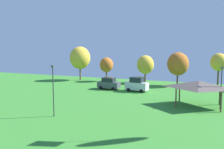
{
  "coord_description": "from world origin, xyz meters",
  "views": [
    {
      "loc": [
        7.5,
        2.94,
        8.27
      ],
      "look_at": [
        1.76,
        17.05,
        6.47
      ],
      "focal_mm": 38.0,
      "sensor_mm": 36.0,
      "label": 1
    }
  ],
  "objects_px": {
    "treeline_tree_0": "(80,58)",
    "treeline_tree_4": "(219,62)",
    "park_pavilion": "(199,84)",
    "parked_car_second_from_left": "(137,84)",
    "treeline_tree_1": "(106,65)",
    "light_post_1": "(53,88)",
    "treeline_tree_2": "(145,65)",
    "parked_car_leftmost": "(109,83)",
    "light_post_2": "(221,85)",
    "treeline_tree_3": "(178,64)"
  },
  "relations": [
    {
      "from": "treeline_tree_0",
      "to": "treeline_tree_4",
      "type": "distance_m",
      "value": 31.31
    },
    {
      "from": "park_pavilion",
      "to": "parked_car_second_from_left",
      "type": "bearing_deg",
      "value": 145.98
    },
    {
      "from": "parked_car_second_from_left",
      "to": "treeline_tree_0",
      "type": "relative_size",
      "value": 0.52
    },
    {
      "from": "treeline_tree_0",
      "to": "treeline_tree_1",
      "type": "bearing_deg",
      "value": 5.63
    },
    {
      "from": "light_post_1",
      "to": "treeline_tree_0",
      "type": "bearing_deg",
      "value": 113.93
    },
    {
      "from": "parked_car_second_from_left",
      "to": "treeline_tree_1",
      "type": "xyz_separation_m",
      "value": [
        -10.39,
        9.79,
        2.64
      ]
    },
    {
      "from": "treeline_tree_1",
      "to": "treeline_tree_2",
      "type": "xyz_separation_m",
      "value": [
        9.29,
        0.77,
        0.26
      ]
    },
    {
      "from": "park_pavilion",
      "to": "light_post_1",
      "type": "distance_m",
      "value": 19.56
    },
    {
      "from": "treeline_tree_1",
      "to": "treeline_tree_4",
      "type": "distance_m",
      "value": 24.52
    },
    {
      "from": "treeline_tree_4",
      "to": "park_pavilion",
      "type": "bearing_deg",
      "value": -99.57
    },
    {
      "from": "parked_car_leftmost",
      "to": "treeline_tree_2",
      "type": "relative_size",
      "value": 0.7
    },
    {
      "from": "parked_car_leftmost",
      "to": "treeline_tree_2",
      "type": "bearing_deg",
      "value": 69.69
    },
    {
      "from": "light_post_1",
      "to": "treeline_tree_0",
      "type": "relative_size",
      "value": 0.74
    },
    {
      "from": "park_pavilion",
      "to": "treeline_tree_1",
      "type": "distance_m",
      "value": 27.53
    },
    {
      "from": "light_post_1",
      "to": "light_post_2",
      "type": "distance_m",
      "value": 21.66
    },
    {
      "from": "treeline_tree_1",
      "to": "treeline_tree_3",
      "type": "height_order",
      "value": "treeline_tree_3"
    },
    {
      "from": "parked_car_leftmost",
      "to": "parked_car_second_from_left",
      "type": "height_order",
      "value": "parked_car_second_from_left"
    },
    {
      "from": "parked_car_second_from_left",
      "to": "park_pavilion",
      "type": "relative_size",
      "value": 0.6
    },
    {
      "from": "parked_car_leftmost",
      "to": "treeline_tree_0",
      "type": "distance_m",
      "value": 15.23
    },
    {
      "from": "light_post_1",
      "to": "treeline_tree_0",
      "type": "distance_m",
      "value": 30.94
    },
    {
      "from": "park_pavilion",
      "to": "treeline_tree_3",
      "type": "bearing_deg",
      "value": 106.23
    },
    {
      "from": "park_pavilion",
      "to": "treeline_tree_3",
      "type": "height_order",
      "value": "treeline_tree_3"
    },
    {
      "from": "parked_car_second_from_left",
      "to": "light_post_1",
      "type": "relative_size",
      "value": 0.71
    },
    {
      "from": "parked_car_second_from_left",
      "to": "treeline_tree_4",
      "type": "distance_m",
      "value": 18.01
    },
    {
      "from": "treeline_tree_0",
      "to": "treeline_tree_4",
      "type": "height_order",
      "value": "treeline_tree_0"
    },
    {
      "from": "parked_car_second_from_left",
      "to": "light_post_2",
      "type": "relative_size",
      "value": 0.77
    },
    {
      "from": "parked_car_leftmost",
      "to": "treeline_tree_4",
      "type": "height_order",
      "value": "treeline_tree_4"
    },
    {
      "from": "treeline_tree_4",
      "to": "treeline_tree_1",
      "type": "bearing_deg",
      "value": -178.19
    },
    {
      "from": "treeline_tree_2",
      "to": "treeline_tree_4",
      "type": "bearing_deg",
      "value": 0.01
    },
    {
      "from": "park_pavilion",
      "to": "treeline_tree_4",
      "type": "xyz_separation_m",
      "value": [
        3.04,
        18.02,
        2.04
      ]
    },
    {
      "from": "park_pavilion",
      "to": "treeline_tree_1",
      "type": "bearing_deg",
      "value": 141.19
    },
    {
      "from": "parked_car_leftmost",
      "to": "treeline_tree_3",
      "type": "xyz_separation_m",
      "value": [
        11.93,
        8.98,
        3.54
      ]
    },
    {
      "from": "treeline_tree_2",
      "to": "parked_car_second_from_left",
      "type": "bearing_deg",
      "value": -84.05
    },
    {
      "from": "parked_car_second_from_left",
      "to": "light_post_2",
      "type": "height_order",
      "value": "light_post_2"
    },
    {
      "from": "light_post_1",
      "to": "treeline_tree_0",
      "type": "xyz_separation_m",
      "value": [
        -12.52,
        28.22,
        2.06
      ]
    },
    {
      "from": "park_pavilion",
      "to": "treeline_tree_4",
      "type": "distance_m",
      "value": 18.38
    },
    {
      "from": "light_post_1",
      "to": "light_post_2",
      "type": "bearing_deg",
      "value": 31.42
    },
    {
      "from": "parked_car_second_from_left",
      "to": "treeline_tree_3",
      "type": "distance_m",
      "value": 11.54
    },
    {
      "from": "treeline_tree_2",
      "to": "light_post_2",
      "type": "bearing_deg",
      "value": -50.92
    },
    {
      "from": "treeline_tree_3",
      "to": "treeline_tree_4",
      "type": "height_order",
      "value": "treeline_tree_3"
    },
    {
      "from": "treeline_tree_1",
      "to": "parked_car_leftmost",
      "type": "bearing_deg",
      "value": -64.1
    },
    {
      "from": "treeline_tree_2",
      "to": "treeline_tree_4",
      "type": "distance_m",
      "value": 15.21
    },
    {
      "from": "light_post_1",
      "to": "treeline_tree_3",
      "type": "relative_size",
      "value": 0.86
    },
    {
      "from": "park_pavilion",
      "to": "treeline_tree_0",
      "type": "xyz_separation_m",
      "value": [
        -28.24,
        16.57,
        2.43
      ]
    },
    {
      "from": "treeline_tree_0",
      "to": "treeline_tree_1",
      "type": "xyz_separation_m",
      "value": [
        6.8,
        0.67,
        -1.58
      ]
    },
    {
      "from": "treeline_tree_4",
      "to": "light_post_2",
      "type": "bearing_deg",
      "value": -90.82
    },
    {
      "from": "parked_car_leftmost",
      "to": "treeline_tree_1",
      "type": "xyz_separation_m",
      "value": [
        -4.69,
        9.66,
        2.81
      ]
    },
    {
      "from": "treeline_tree_1",
      "to": "treeline_tree_3",
      "type": "bearing_deg",
      "value": -2.34
    },
    {
      "from": "treeline_tree_1",
      "to": "treeline_tree_4",
      "type": "height_order",
      "value": "treeline_tree_4"
    },
    {
      "from": "parked_car_second_from_left",
      "to": "light_post_2",
      "type": "bearing_deg",
      "value": -21.92
    }
  ]
}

